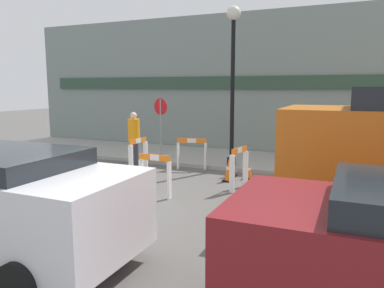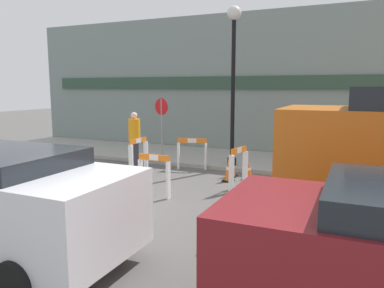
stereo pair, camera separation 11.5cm
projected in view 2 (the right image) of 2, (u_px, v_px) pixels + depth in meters
ground_plane at (96, 206)px, 8.37m from camera, size 60.00×60.00×0.00m
sidewalk_slab at (202, 157)px, 13.95m from camera, size 18.00×3.39×0.12m
storefront_facade at (219, 84)px, 15.13m from camera, size 18.00×0.22×5.50m
streetlamp_post at (233, 64)px, 11.67m from camera, size 0.44×0.44×4.97m
stop_sign at (162, 118)px, 13.38m from camera, size 0.59×0.16×2.11m
barricade_0 at (139, 155)px, 11.21m from camera, size 0.18×0.82×1.12m
barricade_1 at (154, 174)px, 8.94m from camera, size 0.82×0.14×1.04m
barricade_2 at (239, 168)px, 9.57m from camera, size 0.30×0.77×1.11m
barricade_3 at (192, 152)px, 11.99m from camera, size 0.95×0.36×1.01m
traffic_cone_0 at (232, 165)px, 11.02m from camera, size 0.30×0.30×0.74m
traffic_cone_1 at (228, 170)px, 10.47m from camera, size 0.30×0.30×0.65m
traffic_cone_2 at (249, 171)px, 10.77m from camera, size 0.30×0.30×0.49m
person_worker at (135, 138)px, 12.17m from camera, size 0.50×0.50×1.83m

